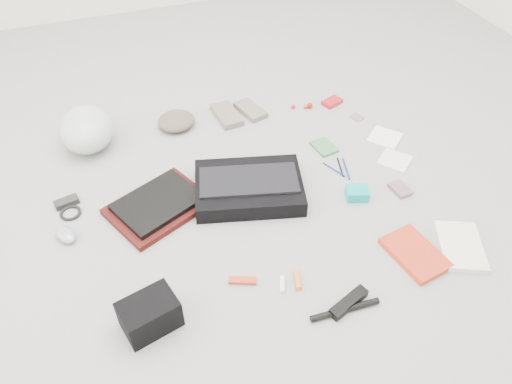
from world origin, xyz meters
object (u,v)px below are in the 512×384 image
object	(u,v)px
laptop	(158,202)
book_red	(415,253)
accordion_wallet	(357,193)
messenger_bag	(249,188)
bike_helmet	(87,129)
camera_bag	(150,314)

from	to	relation	value
laptop	book_red	world-z (taller)	laptop
book_red	accordion_wallet	bearing A→B (deg)	89.19
messenger_bag	laptop	bearing A→B (deg)	-171.63
laptop	book_red	size ratio (longest dim) A/B	1.36
messenger_bag	laptop	world-z (taller)	messenger_bag
bike_helmet	book_red	xyz separation A→B (m)	(1.03, -1.08, -0.08)
bike_helmet	accordion_wallet	distance (m)	1.23
messenger_bag	accordion_wallet	distance (m)	0.44
messenger_bag	book_red	bearing A→B (deg)	-33.43
messenger_bag	camera_bag	size ratio (longest dim) A/B	2.45
messenger_bag	book_red	distance (m)	0.69
messenger_bag	bike_helmet	bearing A→B (deg)	150.58
messenger_bag	camera_bag	xyz separation A→B (m)	(-0.50, -0.47, 0.02)
bike_helmet	messenger_bag	bearing A→B (deg)	-36.88
laptop	bike_helmet	world-z (taller)	bike_helmet
bike_helmet	camera_bag	xyz separation A→B (m)	(0.07, -1.03, -0.03)
messenger_bag	book_red	world-z (taller)	messenger_bag
camera_bag	messenger_bag	bearing A→B (deg)	29.21
laptop	accordion_wallet	xyz separation A→B (m)	(0.78, -0.21, -0.01)
camera_bag	accordion_wallet	size ratio (longest dim) A/B	2.01
bike_helmet	accordion_wallet	xyz separation A→B (m)	(0.98, -0.73, -0.07)
accordion_wallet	messenger_bag	bearing A→B (deg)	175.41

